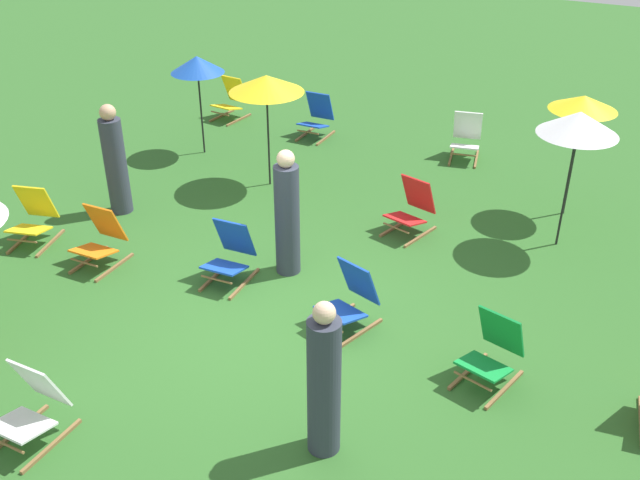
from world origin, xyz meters
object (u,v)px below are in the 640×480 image
at_px(deckchair_3, 230,255).
at_px(deckchair_5, 231,100).
at_px(deckchair_4, 32,407).
at_px(deckchair_2, 33,218).
at_px(umbrella_2, 579,123).
at_px(person_2, 287,216).
at_px(deckchair_0, 466,138).
at_px(person_1, 115,162).
at_px(umbrella_1, 197,65).
at_px(person_0, 324,383).
at_px(deckchair_8, 412,209).
at_px(umbrella_3, 584,103).
at_px(deckchair_12, 492,352).
at_px(deckchair_1, 350,299).
at_px(deckchair_6, 100,239).
at_px(deckchair_11, 317,117).
at_px(umbrella_0, 266,84).

bearing_deg(deckchair_3, deckchair_5, 119.89).
bearing_deg(deckchair_4, deckchair_2, 135.89).
distance_m(umbrella_2, person_2, 3.93).
distance_m(deckchair_0, person_1, 5.94).
relative_size(umbrella_1, person_0, 1.05).
bearing_deg(deckchair_8, umbrella_3, 55.49).
height_order(umbrella_1, umbrella_2, umbrella_2).
distance_m(deckchair_3, deckchair_4, 3.19).
bearing_deg(deckchair_12, deckchair_1, -171.87).
distance_m(deckchair_5, deckchair_6, 5.65).
xyz_separation_m(deckchair_12, person_0, (-1.14, -1.65, 0.41)).
bearing_deg(person_0, person_2, -32.67).
relative_size(deckchair_5, deckchair_11, 1.00).
distance_m(umbrella_3, person_0, 6.07).
bearing_deg(umbrella_1, deckchair_12, -30.96).
relative_size(deckchair_0, deckchair_2, 0.98).
relative_size(deckchair_0, umbrella_2, 0.43).
relative_size(deckchair_6, deckchair_8, 0.97).
bearing_deg(person_2, deckchair_3, 13.32).
xyz_separation_m(deckchair_5, umbrella_1, (0.51, -1.70, 1.23)).
relative_size(deckchair_2, umbrella_2, 0.44).
distance_m(deckchair_3, deckchair_12, 3.54).
xyz_separation_m(deckchair_5, person_1, (0.69, -4.15, 0.43)).
distance_m(umbrella_0, person_2, 2.81).
bearing_deg(deckchair_2, umbrella_3, 17.31).
relative_size(deckchair_3, umbrella_0, 0.46).
height_order(deckchair_11, deckchair_12, same).
xyz_separation_m(deckchair_2, umbrella_3, (6.49, 4.21, 1.37)).
distance_m(deckchair_5, umbrella_3, 6.97).
distance_m(deckchair_0, deckchair_11, 2.81).
bearing_deg(deckchair_4, deckchair_5, 110.89).
relative_size(deckchair_0, deckchair_1, 0.97).
distance_m(deckchair_5, umbrella_2, 7.30).
xyz_separation_m(deckchair_6, umbrella_0, (0.76, 3.14, 1.32)).
relative_size(umbrella_1, umbrella_3, 0.94).
height_order(deckchair_5, umbrella_2, umbrella_2).
height_order(deckchair_6, person_0, person_0).
distance_m(deckchair_4, person_2, 3.80).
relative_size(deckchair_4, deckchair_12, 0.97).
bearing_deg(deckchair_6, deckchair_2, 177.28).
relative_size(deckchair_4, person_0, 0.50).
relative_size(deckchair_1, person_1, 0.51).
bearing_deg(umbrella_3, deckchair_3, -132.54).
height_order(deckchair_8, umbrella_2, umbrella_2).
distance_m(deckchair_6, deckchair_12, 5.26).
relative_size(deckchair_8, person_0, 0.52).
bearing_deg(deckchair_5, umbrella_3, -4.06).
bearing_deg(deckchair_1, person_1, -176.22).
bearing_deg(umbrella_1, deckchair_11, 47.87).
bearing_deg(person_0, deckchair_8, -57.86).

